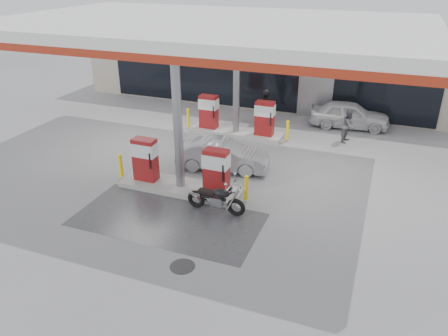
# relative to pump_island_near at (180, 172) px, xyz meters

# --- Properties ---
(ground) EXTENTS (90.00, 90.00, 0.00)m
(ground) POSITION_rel_pump_island_near_xyz_m (0.00, -2.00, -0.71)
(ground) COLOR gray
(ground) RESTS_ON ground
(wet_patch) EXTENTS (6.00, 3.00, 0.00)m
(wet_patch) POSITION_rel_pump_island_near_xyz_m (0.50, -2.00, -0.71)
(wet_patch) COLOR #4C4C4F
(wet_patch) RESTS_ON ground
(drain_cover) EXTENTS (0.70, 0.70, 0.01)m
(drain_cover) POSITION_rel_pump_island_near_xyz_m (2.00, -4.00, -0.71)
(drain_cover) COLOR #38383A
(drain_cover) RESTS_ON ground
(store_building) EXTENTS (22.00, 8.22, 4.00)m
(store_building) POSITION_rel_pump_island_near_xyz_m (0.01, 13.94, 1.30)
(store_building) COLOR #ABA18F
(store_building) RESTS_ON ground
(canopy) EXTENTS (16.00, 10.02, 5.51)m
(canopy) POSITION_rel_pump_island_near_xyz_m (0.00, 3.00, 4.56)
(canopy) COLOR silver
(canopy) RESTS_ON ground
(pump_island_near) EXTENTS (5.14, 1.30, 1.78)m
(pump_island_near) POSITION_rel_pump_island_near_xyz_m (0.00, 0.00, 0.00)
(pump_island_near) COLOR #9E9E99
(pump_island_near) RESTS_ON ground
(pump_island_far) EXTENTS (5.14, 1.30, 1.78)m
(pump_island_far) POSITION_rel_pump_island_near_xyz_m (0.00, 6.00, 0.00)
(pump_island_far) COLOR #9E9E99
(pump_island_far) RESTS_ON ground
(parked_motorcycle) EXTENTS (2.06, 0.79, 1.06)m
(parked_motorcycle) POSITION_rel_pump_island_near_xyz_m (1.80, -0.96, -0.24)
(parked_motorcycle) COLOR black
(parked_motorcycle) RESTS_ON ground
(sedan_white) EXTENTS (3.99, 1.91, 1.32)m
(sedan_white) POSITION_rel_pump_island_near_xyz_m (4.92, 8.97, -0.05)
(sedan_white) COLOR silver
(sedan_white) RESTS_ON ground
(attendant) EXTENTS (0.75, 0.88, 1.55)m
(attendant) POSITION_rel_pump_island_near_xyz_m (5.09, 7.00, 0.07)
(attendant) COLOR #535357
(attendant) RESTS_ON ground
(hatchback_silver) EXTENTS (3.76, 1.76, 1.19)m
(hatchback_silver) POSITION_rel_pump_island_near_xyz_m (0.80, 2.20, -0.11)
(hatchback_silver) COLOR #96989D
(hatchback_silver) RESTS_ON ground
(parked_car_left) EXTENTS (4.40, 3.10, 1.18)m
(parked_car_left) POSITION_rel_pump_island_near_xyz_m (-4.59, 12.00, -0.12)
(parked_car_left) COLOR #17204F
(parked_car_left) RESTS_ON ground
(parked_car_right) EXTENTS (4.86, 3.30, 1.24)m
(parked_car_right) POSITION_rel_pump_island_near_xyz_m (6.98, 12.00, -0.09)
(parked_car_right) COLOR #191954
(parked_car_right) RESTS_ON ground
(biker_walking) EXTENTS (1.01, 0.86, 1.62)m
(biker_walking) POSITION_rel_pump_island_near_xyz_m (0.82, 8.20, 0.10)
(biker_walking) COLOR black
(biker_walking) RESTS_ON ground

